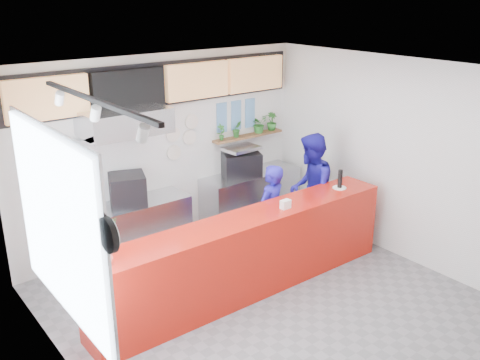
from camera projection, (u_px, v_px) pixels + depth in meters
floor at (267, 304)px, 6.99m from camera, size 5.00×5.00×0.00m
ceiling at (271, 72)px, 5.98m from camera, size 5.00×5.00×0.00m
wall_back at (164, 151)px, 8.34m from camera, size 5.00×0.00×5.00m
wall_left at (68, 256)px, 5.04m from camera, size 0.00×5.00×5.00m
wall_right at (396, 159)px, 7.93m from camera, size 0.00×5.00×5.00m
service_counter at (248, 255)px, 7.10m from camera, size 4.50×0.60×1.10m
cream_band at (161, 80)px, 7.97m from camera, size 5.00×0.02×0.80m
prep_bench at (131, 232)px, 8.01m from camera, size 1.80×0.60×0.90m
panini_oven at (128, 190)px, 7.78m from camera, size 0.65×0.65×0.45m
extraction_hood at (125, 122)px, 7.40m from camera, size 1.20×0.70×0.35m
hood_lip at (126, 136)px, 7.47m from camera, size 1.20×0.69×0.31m
right_bench at (251, 197)px, 9.34m from camera, size 1.80×0.60×0.90m
espresso_machine at (241, 164)px, 9.00m from camera, size 0.74×0.65×0.40m
espresso_tray at (241, 148)px, 8.91m from camera, size 0.61×0.44×0.05m
herb_shelf at (248, 136)px, 9.19m from camera, size 1.40×0.18×0.04m
menu_board_far_left at (47, 98)px, 6.89m from camera, size 1.10×0.10×0.55m
menu_board_mid_left at (129, 89)px, 7.56m from camera, size 1.10×0.10×0.55m
menu_board_mid_right at (197, 81)px, 8.23m from camera, size 1.10×0.10×0.55m
menu_board_far_right at (255, 74)px, 8.90m from camera, size 1.10×0.10×0.55m
soffit at (162, 84)px, 7.96m from camera, size 4.80×0.04×0.65m
window_pane at (57, 226)px, 5.21m from camera, size 0.04×2.20×1.90m
window_frame at (60, 225)px, 5.23m from camera, size 0.03×2.30×2.00m
wall_clock_rim at (108, 235)px, 4.21m from camera, size 0.05×0.30×0.30m
wall_clock_face at (112, 234)px, 4.23m from camera, size 0.02×0.26×0.26m
track_rail at (94, 100)px, 4.79m from camera, size 0.05×2.40×0.04m
dec_plate_a at (173, 134)px, 8.33m from camera, size 0.24×0.03×0.24m
dec_plate_b at (189, 137)px, 8.53m from camera, size 0.24×0.03×0.24m
dec_plate_c at (174, 153)px, 8.43m from camera, size 0.24×0.03×0.24m
dec_plate_d at (192, 122)px, 8.48m from camera, size 0.24×0.03×0.24m
photo_frame_a at (222, 110)px, 8.80m from camera, size 0.20×0.02×0.25m
photo_frame_b at (236, 108)px, 8.97m from camera, size 0.20×0.02×0.25m
photo_frame_c at (250, 106)px, 9.14m from camera, size 0.20×0.02×0.25m
photo_frame_d at (222, 125)px, 8.88m from camera, size 0.20×0.02×0.25m
photo_frame_e at (236, 123)px, 9.05m from camera, size 0.20×0.02×0.25m
photo_frame_f at (250, 120)px, 9.23m from camera, size 0.20×0.02×0.25m
staff_center at (270, 214)px, 7.86m from camera, size 0.63×0.51×1.52m
staff_right at (310, 190)px, 8.39m from camera, size 1.12×1.07×1.81m
herb_a at (221, 132)px, 8.81m from camera, size 0.15×0.11×0.28m
herb_b at (237, 129)px, 9.00m from camera, size 0.18×0.15×0.28m
herb_c at (259, 124)px, 9.27m from camera, size 0.32×0.29×0.32m
herb_d at (272, 121)px, 9.44m from camera, size 0.20×0.18×0.32m
glass_vase at (105, 256)px, 5.68m from camera, size 0.23×0.23×0.21m
basil_vase at (102, 232)px, 5.58m from camera, size 0.31×0.27×0.33m
napkin_holder at (285, 204)px, 7.16m from camera, size 0.14×0.09×0.12m
white_plate at (339, 188)px, 7.91m from camera, size 0.23×0.23×0.02m
pepper_mill at (340, 179)px, 7.86m from camera, size 0.09×0.09×0.27m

